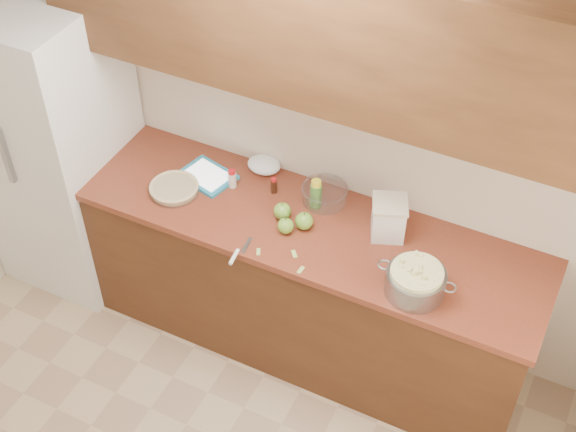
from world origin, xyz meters
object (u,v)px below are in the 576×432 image
at_px(pie, 174,188).
at_px(colander, 416,281).
at_px(tablet, 207,176).
at_px(flour_canister, 389,218).

height_order(pie, colander, colander).
distance_m(pie, tablet, 0.20).
height_order(colander, tablet, colander).
bearing_deg(colander, pie, 175.90).
relative_size(pie, flour_canister, 1.21).
bearing_deg(tablet, flour_canister, 15.43).
bearing_deg(colander, flour_canister, 130.03).
distance_m(colander, tablet, 1.29).
distance_m(pie, colander, 1.36).
relative_size(pie, tablet, 0.83).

